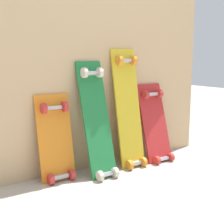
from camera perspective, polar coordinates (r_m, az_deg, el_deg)
ground_plane at (r=2.39m, az=-0.93°, el=-9.91°), size 12.00×12.00×0.00m
plywood_wall_panel at (r=2.31m, az=-1.92°, el=9.04°), size 1.87×0.04×1.55m
skateboard_orange at (r=2.11m, az=-10.23°, el=-5.46°), size 0.24×0.18×0.63m
skateboard_green at (r=2.15m, az=-2.71°, el=-2.11°), size 0.20×0.30×0.85m
skateboard_yellow at (r=2.34m, az=3.10°, el=-0.04°), size 0.21×0.24×0.94m
skateboard_red at (r=2.51m, az=7.97°, el=-2.67°), size 0.24×0.26×0.67m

